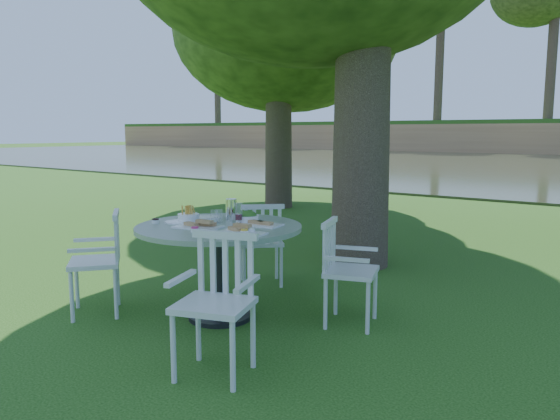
{
  "coord_description": "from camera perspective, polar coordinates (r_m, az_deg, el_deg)",
  "views": [
    {
      "loc": [
        3.24,
        -4.17,
        1.63
      ],
      "look_at": [
        0.0,
        0.2,
        0.85
      ],
      "focal_mm": 35.0,
      "sensor_mm": 36.0,
      "label": 1
    }
  ],
  "objects": [
    {
      "name": "chair_ne",
      "position": [
        4.68,
        6.41,
        -5.57
      ],
      "size": [
        0.54,
        0.56,
        0.89
      ],
      "rotation": [
        0.0,
        0.0,
        -4.39
      ],
      "color": "silver",
      "rests_on": "ground"
    },
    {
      "name": "tableware",
      "position": [
        4.79,
        -6.13,
        -1.01
      ],
      "size": [
        1.19,
        0.74,
        0.2
      ],
      "color": "white",
      "rests_on": "table"
    },
    {
      "name": "ground",
      "position": [
        5.53,
        -1.25,
        -9.0
      ],
      "size": [
        140.0,
        140.0,
        0.0
      ],
      "primitive_type": "plane",
      "color": "#16400D",
      "rests_on": "ground"
    },
    {
      "name": "chair_sw",
      "position": [
        5.16,
        -17.83,
        -4.44
      ],
      "size": [
        0.64,
        0.63,
        0.92
      ],
      "rotation": [
        0.0,
        0.0,
        -0.68
      ],
      "color": "silver",
      "rests_on": "ground"
    },
    {
      "name": "chair_nw",
      "position": [
        5.76,
        -1.92,
        -2.93
      ],
      "size": [
        0.61,
        0.61,
        0.89
      ],
      "rotation": [
        0.0,
        0.0,
        -2.36
      ],
      "color": "silver",
      "rests_on": "ground"
    },
    {
      "name": "table",
      "position": [
        4.77,
        -6.37,
        -3.43
      ],
      "size": [
        1.43,
        1.43,
        0.83
      ],
      "color": "black",
      "rests_on": "ground"
    },
    {
      "name": "chair_se",
      "position": [
        3.77,
        -6.36,
        -8.45
      ],
      "size": [
        0.6,
        0.58,
        0.95
      ],
      "rotation": [
        0.0,
        0.0,
        0.34
      ],
      "color": "silver",
      "rests_on": "ground"
    }
  ]
}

